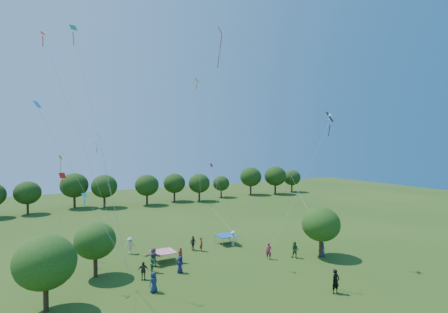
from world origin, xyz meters
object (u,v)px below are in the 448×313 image
man_in_black (336,281)px  pirate_kite (329,119)px  near_tree_west (45,262)px  red_high_kite (219,76)px  tent_red_stripe (164,252)px  tent_blue (226,235)px  near_tree_north (95,241)px  near_tree_east (321,224)px

man_in_black → pirate_kite: size_ratio=0.14×
near_tree_west → pirate_kite: size_ratio=0.39×
near_tree_west → red_high_kite: (14.41, 0.44, 14.80)m
tent_red_stripe → tent_blue: 9.16m
near_tree_north → near_tree_east: (22.25, -5.58, 0.19)m
pirate_kite → red_high_kite: (-11.43, 2.29, 3.76)m
tent_blue → pirate_kite: pirate_kite is taller
near_tree_east → tent_blue: 11.55m
man_in_black → pirate_kite: 15.75m
man_in_black → red_high_kite: red_high_kite is taller
tent_red_stripe → near_tree_west: bearing=-150.4°
near_tree_east → pirate_kite: 11.25m
red_high_kite → pirate_kite: bearing=-11.3°
tent_red_stripe → pirate_kite: pirate_kite is taller
near_tree_north → man_in_black: (16.60, -13.10, -2.36)m
near_tree_east → red_high_kite: bearing=176.5°
tent_red_stripe → tent_blue: size_ratio=1.00×
near_tree_east → red_high_kite: red_high_kite is taller
near_tree_west → near_tree_east: near_tree_west is taller
tent_red_stripe → man_in_black: size_ratio=1.12×
near_tree_east → tent_red_stripe: near_tree_east is taller
near_tree_east → pirate_kite: size_ratio=0.38×
near_tree_north → tent_blue: bearing=12.7°
near_tree_east → pirate_kite: bearing=-110.7°
man_in_black → near_tree_north: bearing=143.1°
near_tree_east → pirate_kite: pirate_kite is taller
near_tree_west → man_in_black: bearing=-20.6°
near_tree_north → tent_blue: (15.59, 3.52, -2.31)m
man_in_black → pirate_kite: bearing=51.0°
near_tree_east → tent_red_stripe: size_ratio=2.44×
near_tree_east → man_in_black: near_tree_east is taller
near_tree_north → red_high_kite: (10.23, -4.85, 15.07)m
near_tree_west → near_tree_east: size_ratio=1.04×
red_high_kite → tent_red_stripe: bearing=120.7°
near_tree_west → tent_blue: (19.77, 8.82, -2.58)m
tent_blue → near_tree_north: bearing=-167.3°
tent_blue → red_high_kite: (-5.36, -8.38, 17.38)m
near_tree_east → tent_blue: near_tree_east is taller
near_tree_east → tent_blue: bearing=126.2°
near_tree_north → near_tree_west: bearing=-128.3°
near_tree_east → man_in_black: 9.74m
near_tree_north → tent_red_stripe: size_ratio=2.29×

